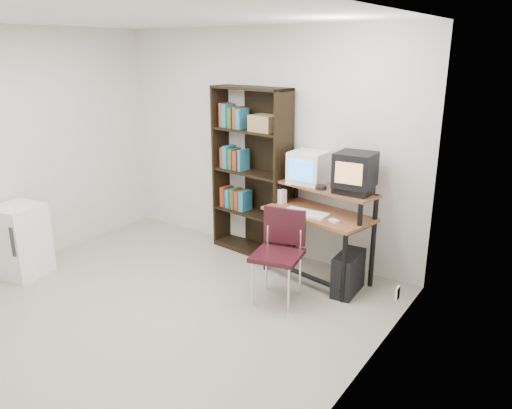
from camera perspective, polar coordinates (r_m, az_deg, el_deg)
The scene contains 19 objects.
floor at distance 4.85m, azimuth -12.74°, elevation -12.22°, with size 4.00×4.00×0.01m, color #ADA590.
ceiling at distance 4.24m, azimuth -15.21°, elevation 20.13°, with size 4.00×4.00×0.01m, color white.
back_wall at distance 5.86m, azimuth 0.67°, elevation 7.02°, with size 4.00×0.01×2.60m, color silver.
left_wall at distance 5.97m, azimuth -27.08°, elevation 5.31°, with size 0.01×4.00×2.60m, color silver.
right_wall at distance 3.23m, azimuth 11.01°, elevation -2.03°, with size 0.01×4.00×2.60m, color silver.
computer_desk at distance 5.23m, azimuth 7.25°, elevation -1.44°, with size 1.22×0.78×0.98m.
crt_monitor at distance 5.36m, azimuth 6.04°, elevation 4.22°, with size 0.37×0.38×0.35m.
vcr at distance 5.03m, azimuth 11.05°, elevation 1.55°, with size 0.36×0.26×0.08m, color black.
crt_tv at distance 4.99m, azimuth 11.27°, elevation 3.92°, with size 0.38×0.38×0.34m.
cd_spindle at distance 5.14m, azimuth 7.42°, elevation 1.88°, with size 0.12×0.12×0.05m, color #26262B.
keyboard at distance 5.14m, azimuth 5.66°, elevation -1.05°, with size 0.47×0.21×0.04m, color white.
mousepad at distance 4.96m, azimuth 8.97°, elevation -2.05°, with size 0.22×0.18×0.01m, color black.
mouse at distance 4.94m, azimuth 8.89°, elevation -1.90°, with size 0.10×0.06×0.03m, color white.
desk_speaker at distance 5.46m, azimuth 2.98°, elevation 0.88°, with size 0.08×0.07×0.17m, color white.
pc_tower at distance 5.12m, azimuth 10.49°, elevation -7.71°, with size 0.20×0.45×0.42m, color black.
school_chair at distance 4.81m, azimuth 2.77°, elevation -4.71°, with size 0.52×0.52×0.89m.
bookshelf at distance 5.83m, azimuth -0.40°, elevation 3.91°, with size 1.01×0.44×1.95m.
mini_fridge at distance 5.92m, azimuth -25.34°, elevation -3.75°, with size 0.53×0.53×0.78m.
wall_outlet at distance 4.63m, azimuth 15.87°, elevation -9.71°, with size 0.02×0.08×0.12m, color beige.
Camera 1 is at (3.15, -2.83, 2.36)m, focal length 35.00 mm.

